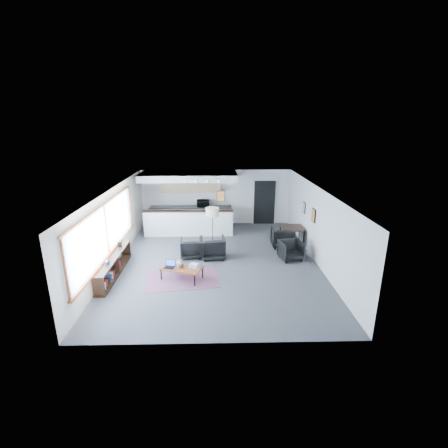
{
  "coord_description": "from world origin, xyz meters",
  "views": [
    {
      "loc": [
        0.0,
        -10.61,
        4.73
      ],
      "look_at": [
        0.27,
        0.4,
        1.25
      ],
      "focal_mm": 26.0,
      "sensor_mm": 36.0,
      "label": 1
    }
  ],
  "objects_px": {
    "laptop": "(170,265)",
    "microwave": "(203,203)",
    "armchair_right": "(213,247)",
    "floor_lamp": "(212,214)",
    "ceramic_pot": "(180,263)",
    "dining_chair_near": "(291,251)",
    "book_stack": "(194,265)",
    "dining_table": "(292,229)",
    "dining_chair_far": "(282,238)",
    "coffee_table": "(182,268)",
    "armchair_left": "(191,247)"
  },
  "relations": [
    {
      "from": "floor_lamp",
      "to": "armchair_right",
      "type": "bearing_deg",
      "value": -88.22
    },
    {
      "from": "coffee_table",
      "to": "floor_lamp",
      "type": "bearing_deg",
      "value": 90.27
    },
    {
      "from": "ceramic_pot",
      "to": "floor_lamp",
      "type": "bearing_deg",
      "value": 67.01
    },
    {
      "from": "dining_table",
      "to": "dining_chair_near",
      "type": "distance_m",
      "value": 1.53
    },
    {
      "from": "ceramic_pot",
      "to": "floor_lamp",
      "type": "height_order",
      "value": "floor_lamp"
    },
    {
      "from": "armchair_right",
      "to": "floor_lamp",
      "type": "bearing_deg",
      "value": -93.94
    },
    {
      "from": "book_stack",
      "to": "dining_chair_near",
      "type": "relative_size",
      "value": 0.58
    },
    {
      "from": "coffee_table",
      "to": "floor_lamp",
      "type": "xyz_separation_m",
      "value": [
        0.94,
        2.35,
        1.1
      ]
    },
    {
      "from": "dining_chair_far",
      "to": "microwave",
      "type": "xyz_separation_m",
      "value": [
        -3.22,
        2.8,
        0.76
      ]
    },
    {
      "from": "coffee_table",
      "to": "ceramic_pot",
      "type": "xyz_separation_m",
      "value": [
        -0.05,
        0.03,
        0.15
      ]
    },
    {
      "from": "armchair_right",
      "to": "microwave",
      "type": "bearing_deg",
      "value": -88.45
    },
    {
      "from": "laptop",
      "to": "dining_table",
      "type": "bearing_deg",
      "value": 46.2
    },
    {
      "from": "book_stack",
      "to": "dining_table",
      "type": "relative_size",
      "value": 0.42
    },
    {
      "from": "laptop",
      "to": "book_stack",
      "type": "relative_size",
      "value": 0.97
    },
    {
      "from": "dining_chair_far",
      "to": "armchair_right",
      "type": "bearing_deg",
      "value": 22.51
    },
    {
      "from": "ceramic_pot",
      "to": "floor_lamp",
      "type": "distance_m",
      "value": 2.7
    },
    {
      "from": "ceramic_pot",
      "to": "armchair_left",
      "type": "height_order",
      "value": "armchair_left"
    },
    {
      "from": "ceramic_pot",
      "to": "armchair_left",
      "type": "relative_size",
      "value": 0.31
    },
    {
      "from": "laptop",
      "to": "ceramic_pot",
      "type": "distance_m",
      "value": 0.33
    },
    {
      "from": "coffee_table",
      "to": "dining_chair_near",
      "type": "height_order",
      "value": "dining_chair_near"
    },
    {
      "from": "ceramic_pot",
      "to": "microwave",
      "type": "xyz_separation_m",
      "value": [
        0.52,
        5.49,
        0.59
      ]
    },
    {
      "from": "armchair_right",
      "to": "armchair_left",
      "type": "bearing_deg",
      "value": -11.93
    },
    {
      "from": "coffee_table",
      "to": "book_stack",
      "type": "bearing_deg",
      "value": 25.7
    },
    {
      "from": "book_stack",
      "to": "dining_table",
      "type": "xyz_separation_m",
      "value": [
        3.7,
        2.85,
        0.23
      ]
    },
    {
      "from": "armchair_left",
      "to": "dining_table",
      "type": "relative_size",
      "value": 0.85
    },
    {
      "from": "dining_table",
      "to": "dining_chair_near",
      "type": "height_order",
      "value": "dining_table"
    },
    {
      "from": "book_stack",
      "to": "microwave",
      "type": "height_order",
      "value": "microwave"
    },
    {
      "from": "ceramic_pot",
      "to": "laptop",
      "type": "bearing_deg",
      "value": 179.74
    },
    {
      "from": "laptop",
      "to": "floor_lamp",
      "type": "height_order",
      "value": "floor_lamp"
    },
    {
      "from": "microwave",
      "to": "coffee_table",
      "type": "bearing_deg",
      "value": -98.61
    },
    {
      "from": "microwave",
      "to": "armchair_right",
      "type": "bearing_deg",
      "value": -86.48
    },
    {
      "from": "floor_lamp",
      "to": "dining_chair_near",
      "type": "bearing_deg",
      "value": -18.33
    },
    {
      "from": "floor_lamp",
      "to": "microwave",
      "type": "height_order",
      "value": "floor_lamp"
    },
    {
      "from": "ceramic_pot",
      "to": "dining_table",
      "type": "distance_m",
      "value": 5.02
    },
    {
      "from": "armchair_left",
      "to": "dining_chair_far",
      "type": "height_order",
      "value": "armchair_left"
    },
    {
      "from": "laptop",
      "to": "armchair_left",
      "type": "bearing_deg",
      "value": 86.42
    },
    {
      "from": "coffee_table",
      "to": "laptop",
      "type": "distance_m",
      "value": 0.39
    },
    {
      "from": "laptop",
      "to": "armchair_right",
      "type": "xyz_separation_m",
      "value": [
        1.33,
        1.63,
        -0.04
      ]
    },
    {
      "from": "armchair_right",
      "to": "microwave",
      "type": "relative_size",
      "value": 1.52
    },
    {
      "from": "microwave",
      "to": "dining_table",
      "type": "bearing_deg",
      "value": -39.91
    },
    {
      "from": "ceramic_pot",
      "to": "armchair_right",
      "type": "distance_m",
      "value": 1.92
    },
    {
      "from": "armchair_left",
      "to": "floor_lamp",
      "type": "height_order",
      "value": "floor_lamp"
    },
    {
      "from": "dining_table",
      "to": "microwave",
      "type": "height_order",
      "value": "microwave"
    },
    {
      "from": "laptop",
      "to": "microwave",
      "type": "distance_m",
      "value": 5.59
    },
    {
      "from": "armchair_right",
      "to": "floor_lamp",
      "type": "height_order",
      "value": "floor_lamp"
    },
    {
      "from": "armchair_right",
      "to": "floor_lamp",
      "type": "xyz_separation_m",
      "value": [
        -0.02,
        0.69,
        1.04
      ]
    },
    {
      "from": "laptop",
      "to": "floor_lamp",
      "type": "bearing_deg",
      "value": 74.23
    },
    {
      "from": "book_stack",
      "to": "armchair_right",
      "type": "relative_size",
      "value": 0.44
    },
    {
      "from": "coffee_table",
      "to": "dining_chair_near",
      "type": "bearing_deg",
      "value": 42.88
    },
    {
      "from": "coffee_table",
      "to": "microwave",
      "type": "xyz_separation_m",
      "value": [
        0.47,
        5.52,
        0.74
      ]
    }
  ]
}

